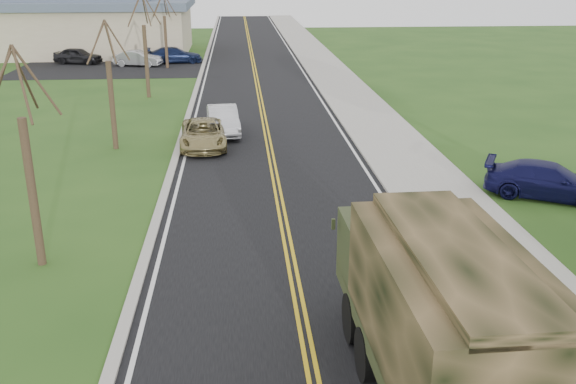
{
  "coord_description": "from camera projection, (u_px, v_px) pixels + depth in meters",
  "views": [
    {
      "loc": [
        -1.38,
        -6.81,
        7.97
      ],
      "look_at": [
        -0.02,
        10.43,
        1.8
      ],
      "focal_mm": 40.0,
      "sensor_mm": 36.0,
      "label": 1
    }
  ],
  "objects": [
    {
      "name": "road",
      "position": [
        256.0,
        79.0,
        46.73
      ],
      "size": [
        8.0,
        120.0,
        0.01
      ],
      "primitive_type": "cube",
      "color": "black",
      "rests_on": "ground"
    },
    {
      "name": "curb_right",
      "position": [
        313.0,
        78.0,
        47.02
      ],
      "size": [
        0.3,
        120.0,
        0.12
      ],
      "primitive_type": "cube",
      "color": "#9E998E",
      "rests_on": "ground"
    },
    {
      "name": "sidewalk_right",
      "position": [
        337.0,
        78.0,
        47.15
      ],
      "size": [
        3.2,
        120.0,
        0.1
      ],
      "primitive_type": "cube",
      "color": "#9E998E",
      "rests_on": "ground"
    },
    {
      "name": "curb_left",
      "position": [
        199.0,
        80.0,
        46.41
      ],
      "size": [
        0.3,
        120.0,
        0.1
      ],
      "primitive_type": "cube",
      "color": "#9E998E",
      "rests_on": "ground"
    },
    {
      "name": "bare_tree_a",
      "position": [
        30.0,
        175.0,
        17.16
      ],
      "size": [
        1.93,
        2.26,
        6.08
      ],
      "color": "#38281C",
      "rests_on": "ground"
    },
    {
      "name": "bare_tree_b",
      "position": [
        111.0,
        95.0,
        28.48
      ],
      "size": [
        1.83,
        2.14,
        5.73
      ],
      "color": "#38281C",
      "rests_on": "ground"
    },
    {
      "name": "bare_tree_c",
      "position": [
        146.0,
        53.0,
        39.65
      ],
      "size": [
        2.04,
        2.39,
        6.42
      ],
      "color": "#38281C",
      "rests_on": "ground"
    },
    {
      "name": "bare_tree_d",
      "position": [
        165.0,
        36.0,
        50.99
      ],
      "size": [
        1.88,
        2.2,
        5.91
      ],
      "color": "#38281C",
      "rests_on": "ground"
    },
    {
      "name": "commercial_building",
      "position": [
        79.0,
        24.0,
        59.64
      ],
      "size": [
        25.5,
        21.5,
        5.65
      ],
      "color": "tan",
      "rests_on": "ground"
    },
    {
      "name": "military_truck",
      "position": [
        438.0,
        307.0,
        11.72
      ],
      "size": [
        2.65,
        7.21,
        3.57
      ],
      "rotation": [
        0.0,
        0.0,
        0.02
      ],
      "color": "black",
      "rests_on": "ground"
    },
    {
      "name": "suv_champagne",
      "position": [
        203.0,
        134.0,
        29.35
      ],
      "size": [
        2.22,
        4.53,
        1.24
      ],
      "primitive_type": "imported",
      "rotation": [
        0.0,
        0.0,
        0.04
      ],
      "color": "#938553",
      "rests_on": "ground"
    },
    {
      "name": "sedan_silver",
      "position": [
        223.0,
        120.0,
        31.67
      ],
      "size": [
        1.79,
        4.19,
        1.34
      ],
      "primitive_type": "imported",
      "rotation": [
        0.0,
        0.0,
        0.09
      ],
      "color": "silver",
      "rests_on": "ground"
    },
    {
      "name": "pickup_navy",
      "position": [
        548.0,
        181.0,
        22.96
      ],
      "size": [
        4.74,
        3.58,
        1.28
      ],
      "primitive_type": "imported",
      "rotation": [
        0.0,
        0.0,
        1.1
      ],
      "color": "#10113D",
      "rests_on": "ground"
    },
    {
      "name": "lot_car_dark",
      "position": [
        78.0,
        56.0,
        53.78
      ],
      "size": [
        4.26,
        2.57,
        1.36
      ],
      "primitive_type": "imported",
      "rotation": [
        0.0,
        0.0,
        1.31
      ],
      "color": "black",
      "rests_on": "ground"
    },
    {
      "name": "lot_car_silver",
      "position": [
        138.0,
        58.0,
        52.6
      ],
      "size": [
        4.09,
        2.21,
        1.28
      ],
      "primitive_type": "imported",
      "rotation": [
        0.0,
        0.0,
        1.34
      ],
      "color": "#A9AAAE",
      "rests_on": "ground"
    },
    {
      "name": "lot_car_navy",
      "position": [
        175.0,
        55.0,
        54.28
      ],
      "size": [
        4.76,
        2.38,
        1.33
      ],
      "primitive_type": "imported",
      "rotation": [
        0.0,
        0.0,
        1.69
      ],
      "color": "#0F1837",
      "rests_on": "ground"
    }
  ]
}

